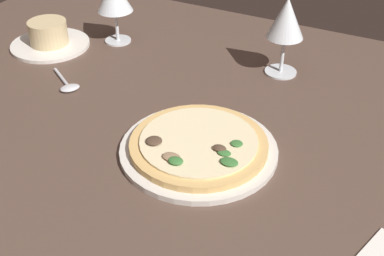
# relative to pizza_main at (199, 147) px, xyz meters

# --- Properties ---
(dining_table) EXTENTS (1.50, 1.10, 0.04)m
(dining_table) POSITION_rel_pizza_main_xyz_m (-0.05, 0.04, -0.03)
(dining_table) COLOR brown
(dining_table) RESTS_ON ground
(pizza_main) EXTENTS (0.26, 0.26, 0.03)m
(pizza_main) POSITION_rel_pizza_main_xyz_m (0.00, 0.00, 0.00)
(pizza_main) COLOR silver
(pizza_main) RESTS_ON dining_table
(ramekin_on_saucer) EXTENTS (0.18, 0.18, 0.06)m
(ramekin_on_saucer) POSITION_rel_pizza_main_xyz_m (-0.49, 0.20, 0.01)
(ramekin_on_saucer) COLOR silver
(ramekin_on_saucer) RESTS_ON dining_table
(wine_glass_far) EXTENTS (0.08, 0.08, 0.17)m
(wine_glass_far) POSITION_rel_pizza_main_xyz_m (0.03, 0.33, 0.11)
(wine_glass_far) COLOR silver
(wine_glass_far) RESTS_ON dining_table
(spoon) EXTENTS (0.10, 0.08, 0.01)m
(spoon) POSITION_rel_pizza_main_xyz_m (-0.33, 0.07, -0.01)
(spoon) COLOR silver
(spoon) RESTS_ON dining_table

